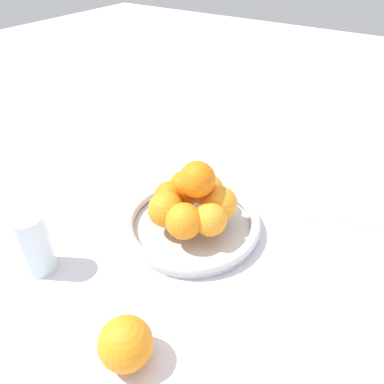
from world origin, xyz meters
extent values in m
plane|color=silver|center=(0.00, 0.00, 0.00)|extent=(4.00, 4.00, 0.00)
cylinder|color=silver|center=(0.00, 0.00, 0.01)|extent=(0.28, 0.28, 0.01)
torus|color=silver|center=(0.00, 0.00, 0.02)|extent=(0.29, 0.29, 0.02)
sphere|color=orange|center=(0.05, -0.03, 0.07)|extent=(0.07, 0.07, 0.07)
sphere|color=orange|center=(0.05, 0.02, 0.07)|extent=(0.07, 0.07, 0.07)
sphere|color=orange|center=(0.02, 0.06, 0.07)|extent=(0.07, 0.07, 0.07)
sphere|color=orange|center=(-0.03, 0.05, 0.07)|extent=(0.08, 0.08, 0.08)
sphere|color=orange|center=(-0.06, 0.00, 0.07)|extent=(0.07, 0.07, 0.07)
sphere|color=orange|center=(-0.04, -0.04, 0.07)|extent=(0.08, 0.08, 0.08)
sphere|color=orange|center=(0.00, -0.06, 0.07)|extent=(0.06, 0.06, 0.06)
sphere|color=orange|center=(-0.01, 0.01, 0.13)|extent=(0.07, 0.07, 0.07)
sphere|color=orange|center=(0.30, 0.08, 0.04)|extent=(0.08, 0.08, 0.08)
cylinder|color=silver|center=(0.25, -0.18, 0.06)|extent=(0.06, 0.06, 0.13)
cube|color=silver|center=(-0.28, 0.24, 0.00)|extent=(0.21, 0.21, 0.01)
camera|label=1|loc=(0.51, 0.34, 0.54)|focal=35.00mm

